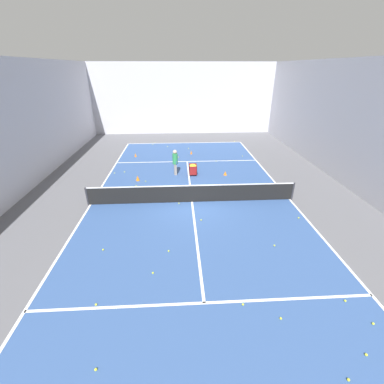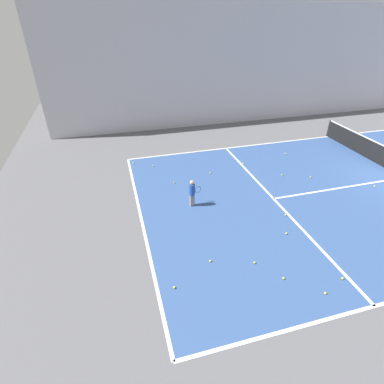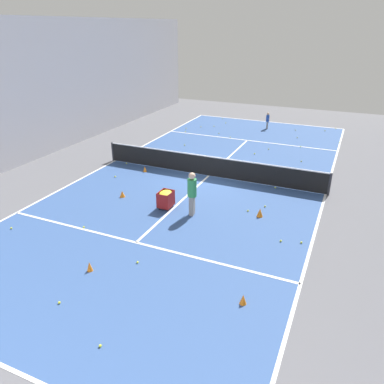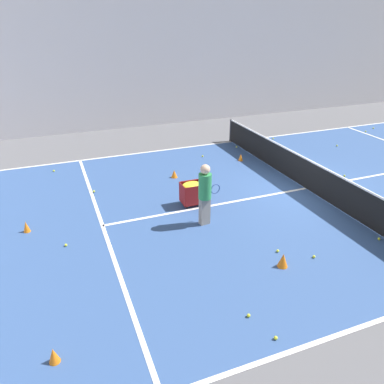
# 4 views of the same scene
# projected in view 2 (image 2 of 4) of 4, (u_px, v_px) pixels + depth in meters

# --- Properties ---
(line_baseline_near) EXTENTS (10.83, 0.10, 0.00)m
(line_baseline_near) POSITION_uv_depth(u_px,v_px,m) (142.00, 220.00, 11.08)
(line_baseline_near) COLOR white
(line_baseline_near) RESTS_ON ground
(line_sideline_left) EXTENTS (0.10, 24.15, 0.00)m
(line_sideline_left) POSITION_uv_depth(u_px,v_px,m) (328.00, 137.00, 18.28)
(line_sideline_left) COLOR white
(line_sideline_left) RESTS_ON ground
(line_service_near) EXTENTS (10.83, 0.10, 0.00)m
(line_service_near) POSITION_uv_depth(u_px,v_px,m) (274.00, 199.00, 12.32)
(line_service_near) COLOR white
(line_service_near) RESTS_ON ground
(hall_enclosure_left) EXTENTS (0.15, 32.54, 7.10)m
(hall_enclosure_left) POSITION_uv_depth(u_px,v_px,m) (301.00, 64.00, 19.81)
(hall_enclosure_left) COLOR silver
(hall_enclosure_left) RESTS_ON ground
(player_near_baseline) EXTENTS (0.30, 0.55, 1.13)m
(player_near_baseline) POSITION_uv_depth(u_px,v_px,m) (192.00, 191.00, 11.59)
(player_near_baseline) COLOR gray
(player_near_baseline) RESTS_ON ground
(tennis_ball_1) EXTENTS (0.07, 0.07, 0.07)m
(tennis_ball_1) POSITION_uv_depth(u_px,v_px,m) (325.00, 293.00, 8.20)
(tennis_ball_1) COLOR yellow
(tennis_ball_1) RESTS_ON ground
(tennis_ball_2) EXTENTS (0.07, 0.07, 0.07)m
(tennis_ball_2) POSITION_uv_depth(u_px,v_px,m) (343.00, 278.00, 8.65)
(tennis_ball_2) COLOR yellow
(tennis_ball_2) RESTS_ON ground
(tennis_ball_5) EXTENTS (0.07, 0.07, 0.07)m
(tennis_ball_5) POSITION_uv_depth(u_px,v_px,m) (284.00, 278.00, 8.65)
(tennis_ball_5) COLOR yellow
(tennis_ball_5) RESTS_ON ground
(tennis_ball_6) EXTENTS (0.07, 0.07, 0.07)m
(tennis_ball_6) POSITION_uv_depth(u_px,v_px,m) (310.00, 177.00, 13.84)
(tennis_ball_6) COLOR yellow
(tennis_ball_6) RESTS_ON ground
(tennis_ball_7) EXTENTS (0.07, 0.07, 0.07)m
(tennis_ball_7) POSITION_uv_depth(u_px,v_px,m) (174.00, 182.00, 13.42)
(tennis_ball_7) COLOR yellow
(tennis_ball_7) RESTS_ON ground
(tennis_ball_8) EXTENTS (0.07, 0.07, 0.07)m
(tennis_ball_8) POSITION_uv_depth(u_px,v_px,m) (286.00, 215.00, 11.30)
(tennis_ball_8) COLOR yellow
(tennis_ball_8) RESTS_ON ground
(tennis_ball_9) EXTENTS (0.07, 0.07, 0.07)m
(tennis_ball_9) POSITION_uv_depth(u_px,v_px,m) (210.00, 261.00, 9.25)
(tennis_ball_9) COLOR yellow
(tennis_ball_9) RESTS_ON ground
(tennis_ball_12) EXTENTS (0.07, 0.07, 0.07)m
(tennis_ball_12) POSITION_uv_depth(u_px,v_px,m) (174.00, 287.00, 8.37)
(tennis_ball_12) COLOR yellow
(tennis_ball_12) RESTS_ON ground
(tennis_ball_16) EXTENTS (0.07, 0.07, 0.07)m
(tennis_ball_16) POSITION_uv_depth(u_px,v_px,m) (243.00, 163.00, 15.06)
(tennis_ball_16) COLOR yellow
(tennis_ball_16) RESTS_ON ground
(tennis_ball_17) EXTENTS (0.07, 0.07, 0.07)m
(tennis_ball_17) POSITION_uv_depth(u_px,v_px,m) (356.00, 149.00, 16.56)
(tennis_ball_17) COLOR yellow
(tennis_ball_17) RESTS_ON ground
(tennis_ball_18) EXTENTS (0.07, 0.07, 0.07)m
(tennis_ball_18) POSITION_uv_depth(u_px,v_px,m) (255.00, 263.00, 9.19)
(tennis_ball_18) COLOR yellow
(tennis_ball_18) RESTS_ON ground
(tennis_ball_21) EXTENTS (0.07, 0.07, 0.07)m
(tennis_ball_21) POSITION_uv_depth(u_px,v_px,m) (286.00, 233.00, 10.37)
(tennis_ball_21) COLOR yellow
(tennis_ball_21) RESTS_ON ground
(tennis_ball_23) EXTENTS (0.07, 0.07, 0.07)m
(tennis_ball_23) POSITION_uv_depth(u_px,v_px,m) (134.00, 163.00, 15.13)
(tennis_ball_23) COLOR yellow
(tennis_ball_23) RESTS_ON ground
(tennis_ball_25) EXTENTS (0.07, 0.07, 0.07)m
(tennis_ball_25) POSITION_uv_depth(u_px,v_px,m) (153.00, 166.00, 14.82)
(tennis_ball_25) COLOR yellow
(tennis_ball_25) RESTS_ON ground
(tennis_ball_28) EXTENTS (0.07, 0.07, 0.07)m
(tennis_ball_28) POSITION_uv_depth(u_px,v_px,m) (210.00, 173.00, 14.19)
(tennis_ball_28) COLOR yellow
(tennis_ball_28) RESTS_ON ground
(tennis_ball_29) EXTENTS (0.07, 0.07, 0.07)m
(tennis_ball_29) POSITION_uv_depth(u_px,v_px,m) (197.00, 151.00, 16.34)
(tennis_ball_29) COLOR yellow
(tennis_ball_29) RESTS_ON ground
(tennis_ball_30) EXTENTS (0.07, 0.07, 0.07)m
(tennis_ball_30) POSITION_uv_depth(u_px,v_px,m) (375.00, 186.00, 13.12)
(tennis_ball_30) COLOR yellow
(tennis_ball_30) RESTS_ON ground
(tennis_ball_33) EXTENTS (0.07, 0.07, 0.07)m
(tennis_ball_33) POSITION_uv_depth(u_px,v_px,m) (285.00, 154.00, 16.04)
(tennis_ball_33) COLOR yellow
(tennis_ball_33) RESTS_ON ground
(tennis_ball_35) EXTENTS (0.07, 0.07, 0.07)m
(tennis_ball_35) POSITION_uv_depth(u_px,v_px,m) (282.00, 175.00, 14.00)
(tennis_ball_35) COLOR yellow
(tennis_ball_35) RESTS_ON ground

